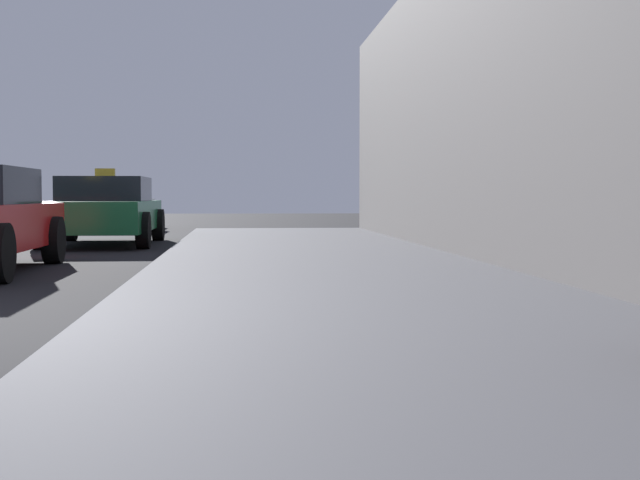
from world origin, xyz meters
TOP-DOWN VIEW (x-y plane):
  - sidewalk at (4.00, 0.00)m, footprint 4.00×32.00m
  - car_green at (0.48, 11.94)m, footprint 1.97×4.49m
  - car_white at (-0.38, 20.01)m, footprint 1.95×4.43m

SIDE VIEW (x-z plane):
  - sidewalk at x=4.00m, z-range 0.00..0.15m
  - car_white at x=-0.38m, z-range -0.07..1.36m
  - car_green at x=0.48m, z-range -0.07..1.36m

